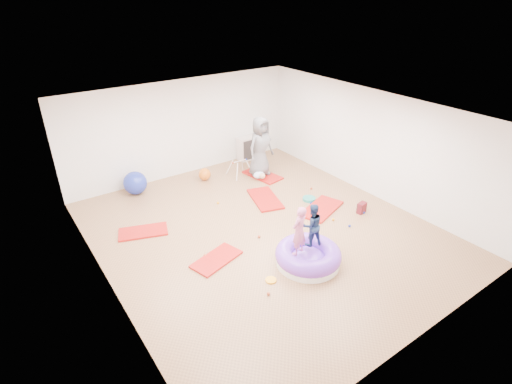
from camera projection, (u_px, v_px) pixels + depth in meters
room at (264, 177)px, 8.65m from camera, size 7.01×8.01×2.81m
gym_mat_front_left at (216, 259)px, 8.31m from camera, size 1.19×0.82×0.04m
gym_mat_mid_left at (143, 232)px, 9.24m from camera, size 1.22×0.88×0.05m
gym_mat_center_back at (265, 199)px, 10.64m from camera, size 0.98×1.40×0.05m
gym_mat_right at (321, 209)px, 10.17m from camera, size 1.42×1.03×0.05m
gym_mat_rear_right at (262, 175)px, 11.95m from camera, size 0.77×1.27×0.05m
inflatable_cushion at (308, 256)px, 8.17m from camera, size 1.36×1.36×0.43m
child_pink at (299, 229)px, 7.71m from camera, size 0.44×0.35×1.05m
child_navy at (312, 223)px, 8.01m from camera, size 0.53×0.47×0.93m
adult_caregiver at (260, 147)px, 11.54m from camera, size 0.95×0.70×1.77m
infant at (260, 175)px, 11.64m from camera, size 0.36×0.37×0.22m
ball_pit_balls at (296, 225)px, 9.47m from camera, size 4.18×3.59×0.07m
exercise_ball_blue at (135, 183)px, 10.83m from camera, size 0.63×0.63×0.63m
exercise_ball_orange at (205, 174)px, 11.66m from camera, size 0.36×0.36×0.36m
infant_play_gym at (240, 166)px, 11.83m from camera, size 0.64×0.61×0.49m
cube_shelf at (249, 148)px, 12.99m from camera, size 0.75×0.37×0.75m
balance_disc at (309, 199)px, 10.61m from camera, size 0.34×0.34×0.08m
backpack at (362, 208)px, 9.98m from camera, size 0.27×0.19×0.28m
yellow_toy at (271, 280)px, 7.74m from camera, size 0.22×0.22×0.03m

